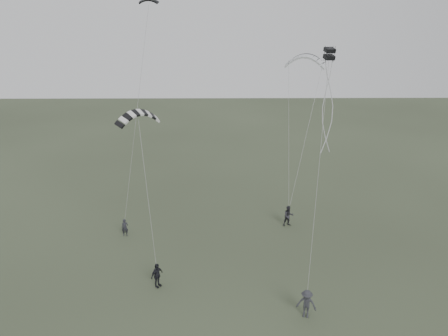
{
  "coord_description": "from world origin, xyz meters",
  "views": [
    {
      "loc": [
        0.65,
        -27.22,
        18.69
      ],
      "look_at": [
        1.0,
        4.98,
        6.98
      ],
      "focal_mm": 35.0,
      "sensor_mm": 36.0,
      "label": 1
    }
  ],
  "objects_px": {
    "flyer_center": "(157,275)",
    "flyer_far": "(306,304)",
    "flyer_right": "(288,216)",
    "kite_pale_large": "(306,56)",
    "kite_dark_small": "(148,0)",
    "flyer_left": "(125,228)",
    "kite_box": "(329,54)",
    "kite_striped": "(138,113)"
  },
  "relations": [
    {
      "from": "kite_striped",
      "to": "kite_box",
      "type": "height_order",
      "value": "kite_box"
    },
    {
      "from": "flyer_right",
      "to": "kite_dark_small",
      "type": "height_order",
      "value": "kite_dark_small"
    },
    {
      "from": "kite_dark_small",
      "to": "kite_box",
      "type": "bearing_deg",
      "value": -33.81
    },
    {
      "from": "kite_box",
      "to": "flyer_right",
      "type": "bearing_deg",
      "value": 83.08
    },
    {
      "from": "flyer_right",
      "to": "flyer_far",
      "type": "height_order",
      "value": "flyer_far"
    },
    {
      "from": "flyer_far",
      "to": "kite_box",
      "type": "xyz_separation_m",
      "value": [
        1.53,
        5.46,
        15.06
      ]
    },
    {
      "from": "kite_pale_large",
      "to": "flyer_right",
      "type": "bearing_deg",
      "value": -83.59
    },
    {
      "from": "flyer_far",
      "to": "kite_striped",
      "type": "height_order",
      "value": "kite_striped"
    },
    {
      "from": "flyer_right",
      "to": "flyer_center",
      "type": "xyz_separation_m",
      "value": [
        -10.75,
        -9.27,
        -0.04
      ]
    },
    {
      "from": "kite_dark_small",
      "to": "kite_pale_large",
      "type": "xyz_separation_m",
      "value": [
        13.76,
        3.94,
        -4.83
      ]
    },
    {
      "from": "kite_striped",
      "to": "kite_box",
      "type": "xyz_separation_m",
      "value": [
        12.75,
        -1.35,
        4.12
      ]
    },
    {
      "from": "flyer_far",
      "to": "kite_box",
      "type": "height_order",
      "value": "kite_box"
    },
    {
      "from": "kite_dark_small",
      "to": "kite_box",
      "type": "distance_m",
      "value": 16.0
    },
    {
      "from": "kite_striped",
      "to": "flyer_center",
      "type": "bearing_deg",
      "value": -106.88
    },
    {
      "from": "flyer_left",
      "to": "kite_box",
      "type": "xyz_separation_m",
      "value": [
        15.35,
        -5.46,
        15.26
      ]
    },
    {
      "from": "flyer_right",
      "to": "kite_dark_small",
      "type": "xyz_separation_m",
      "value": [
        -11.96,
        1.87,
        18.46
      ]
    },
    {
      "from": "flyer_left",
      "to": "kite_striped",
      "type": "bearing_deg",
      "value": -64.29
    },
    {
      "from": "flyer_far",
      "to": "kite_dark_small",
      "type": "height_order",
      "value": "kite_dark_small"
    },
    {
      "from": "flyer_far",
      "to": "kite_pale_large",
      "type": "distance_m",
      "value": 23.08
    },
    {
      "from": "flyer_right",
      "to": "flyer_center",
      "type": "relative_size",
      "value": 1.05
    },
    {
      "from": "flyer_center",
      "to": "kite_box",
      "type": "distance_m",
      "value": 19.13
    },
    {
      "from": "flyer_center",
      "to": "flyer_far",
      "type": "height_order",
      "value": "flyer_far"
    },
    {
      "from": "flyer_left",
      "to": "kite_dark_small",
      "type": "height_order",
      "value": "kite_dark_small"
    },
    {
      "from": "flyer_right",
      "to": "kite_box",
      "type": "distance_m",
      "value": 16.71
    },
    {
      "from": "flyer_far",
      "to": "kite_dark_small",
      "type": "relative_size",
      "value": 1.25
    },
    {
      "from": "flyer_left",
      "to": "flyer_far",
      "type": "height_order",
      "value": "flyer_far"
    },
    {
      "from": "flyer_left",
      "to": "kite_box",
      "type": "relative_size",
      "value": 2.25
    },
    {
      "from": "flyer_left",
      "to": "flyer_right",
      "type": "relative_size",
      "value": 0.81
    },
    {
      "from": "kite_striped",
      "to": "kite_box",
      "type": "relative_size",
      "value": 4.56
    },
    {
      "from": "flyer_right",
      "to": "flyer_center",
      "type": "height_order",
      "value": "flyer_right"
    },
    {
      "from": "flyer_far",
      "to": "kite_dark_small",
      "type": "xyz_separation_m",
      "value": [
        -11.21,
        14.52,
        18.45
      ]
    },
    {
      "from": "kite_pale_large",
      "to": "kite_box",
      "type": "bearing_deg",
      "value": -70.89
    },
    {
      "from": "kite_dark_small",
      "to": "kite_pale_large",
      "type": "bearing_deg",
      "value": 17.56
    },
    {
      "from": "flyer_right",
      "to": "kite_pale_large",
      "type": "height_order",
      "value": "kite_pale_large"
    },
    {
      "from": "kite_pale_large",
      "to": "flyer_far",
      "type": "bearing_deg",
      "value": -74.27
    },
    {
      "from": "flyer_center",
      "to": "flyer_right",
      "type": "bearing_deg",
      "value": -11.69
    },
    {
      "from": "flyer_far",
      "to": "kite_box",
      "type": "distance_m",
      "value": 16.09
    },
    {
      "from": "flyer_far",
      "to": "kite_pale_large",
      "type": "xyz_separation_m",
      "value": [
        2.54,
        18.46,
        13.63
      ]
    },
    {
      "from": "flyer_right",
      "to": "flyer_far",
      "type": "xyz_separation_m",
      "value": [
        -0.75,
        -12.65,
        0.01
      ]
    },
    {
      "from": "flyer_left",
      "to": "kite_box",
      "type": "bearing_deg",
      "value": -26.18
    },
    {
      "from": "flyer_far",
      "to": "flyer_left",
      "type": "bearing_deg",
      "value": 159.0
    },
    {
      "from": "flyer_left",
      "to": "kite_striped",
      "type": "height_order",
      "value": "kite_striped"
    }
  ]
}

